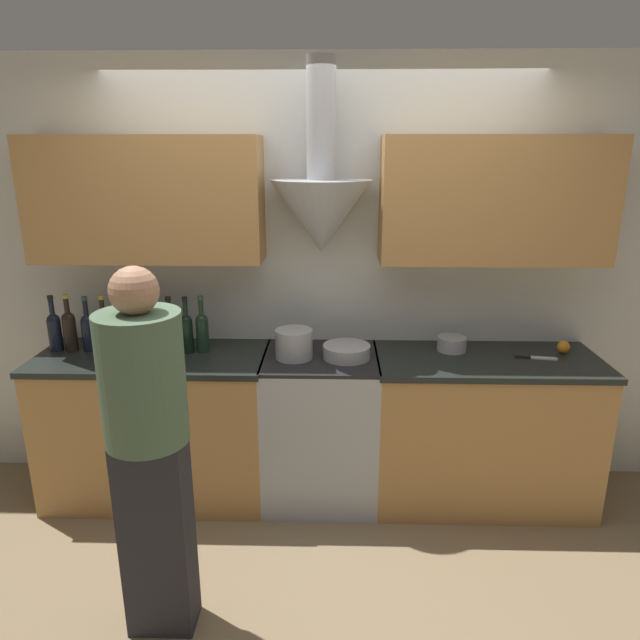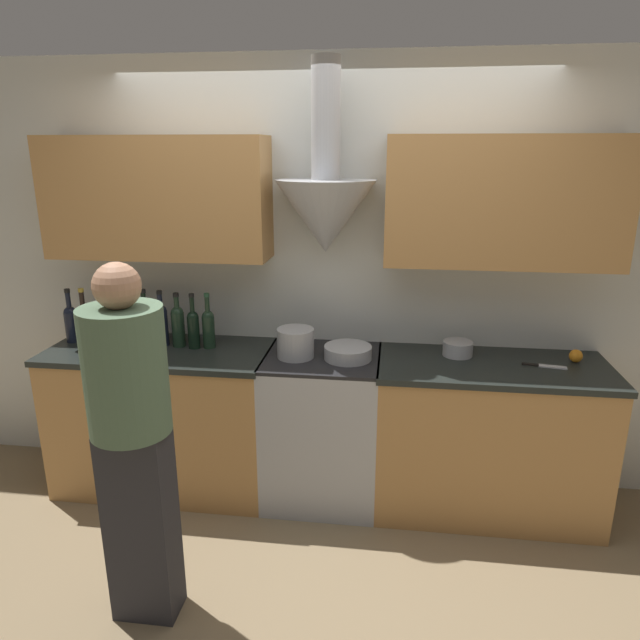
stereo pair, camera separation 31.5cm
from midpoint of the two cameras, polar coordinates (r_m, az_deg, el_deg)
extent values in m
plane|color=#847051|center=(3.45, 2.18, -20.24)|extent=(12.00, 12.00, 0.00)
cube|color=silver|center=(3.53, 3.47, 4.02)|extent=(8.40, 0.06, 2.60)
cone|color=#A8AAAF|center=(3.28, 3.36, 10.29)|extent=(0.57, 0.57, 0.41)
cylinder|color=#A8AAAF|center=(3.26, 3.52, 19.44)|extent=(0.16, 0.16, 0.64)
cube|color=#B27F47|center=(3.49, -13.49, 11.76)|extent=(1.32, 0.32, 0.70)
cube|color=#B27F47|center=(3.35, 20.56, 10.98)|extent=(1.27, 0.32, 0.70)
cube|color=#B27F47|center=(3.72, -12.88, -9.77)|extent=(1.32, 0.60, 0.88)
cube|color=black|center=(3.54, -13.36, -3.11)|extent=(1.34, 0.62, 0.03)
cube|color=#B27F47|center=(3.59, 18.83, -11.35)|extent=(1.27, 0.60, 0.88)
cube|color=black|center=(3.40, 19.56, -4.49)|extent=(1.30, 0.62, 0.03)
cube|color=#A8AAAF|center=(3.52, 2.83, -10.85)|extent=(0.67, 0.60, 0.90)
cube|color=black|center=(3.28, 2.38, -13.78)|extent=(0.47, 0.01, 0.40)
cube|color=black|center=(3.33, 2.94, -3.84)|extent=(0.67, 0.60, 0.02)
cube|color=#A8AAAF|center=(3.60, 3.28, -3.23)|extent=(0.67, 0.06, 0.10)
cylinder|color=black|center=(3.80, -21.45, -0.70)|extent=(0.08, 0.08, 0.19)
sphere|color=black|center=(3.78, -21.60, 0.68)|extent=(0.07, 0.07, 0.07)
cylinder|color=black|center=(3.76, -21.72, 1.73)|extent=(0.03, 0.03, 0.11)
cylinder|color=black|center=(3.74, -21.83, 2.71)|extent=(0.03, 0.03, 0.02)
cylinder|color=black|center=(3.76, -20.25, -0.67)|extent=(0.08, 0.08, 0.20)
sphere|color=black|center=(3.73, -20.40, 0.81)|extent=(0.07, 0.07, 0.07)
cylinder|color=black|center=(3.71, -20.51, 1.83)|extent=(0.03, 0.03, 0.10)
cylinder|color=gold|center=(3.70, -20.61, 2.78)|extent=(0.03, 0.03, 0.02)
cylinder|color=black|center=(3.71, -18.72, -0.84)|extent=(0.07, 0.07, 0.19)
sphere|color=black|center=(3.69, -18.85, 0.54)|extent=(0.07, 0.07, 0.07)
cylinder|color=black|center=(3.67, -18.96, 1.61)|extent=(0.03, 0.03, 0.11)
cylinder|color=#234C33|center=(3.65, -19.05, 2.60)|extent=(0.03, 0.03, 0.02)
cylinder|color=black|center=(3.67, -17.35, -0.69)|extent=(0.07, 0.07, 0.21)
sphere|color=black|center=(3.64, -17.49, 0.91)|extent=(0.07, 0.07, 0.07)
cylinder|color=black|center=(3.63, -17.57, 1.82)|extent=(0.03, 0.03, 0.09)
cylinder|color=gold|center=(3.61, -17.65, 2.65)|extent=(0.03, 0.03, 0.02)
cylinder|color=black|center=(3.61, -16.00, -1.03)|extent=(0.07, 0.07, 0.19)
sphere|color=black|center=(3.59, -16.12, 0.43)|extent=(0.07, 0.07, 0.07)
cylinder|color=black|center=(3.57, -16.21, 1.51)|extent=(0.03, 0.03, 0.11)
cylinder|color=black|center=(3.55, -16.30, 2.52)|extent=(0.03, 0.03, 0.02)
cylinder|color=black|center=(3.58, -14.61, -0.92)|extent=(0.07, 0.07, 0.21)
sphere|color=black|center=(3.55, -14.73, 0.71)|extent=(0.07, 0.07, 0.07)
cylinder|color=black|center=(3.53, -14.82, 1.78)|extent=(0.03, 0.03, 0.10)
cylinder|color=black|center=(3.52, -14.89, 2.78)|extent=(0.03, 0.03, 0.02)
cylinder|color=black|center=(3.56, -13.11, -0.82)|extent=(0.08, 0.08, 0.22)
sphere|color=black|center=(3.53, -13.23, 0.87)|extent=(0.07, 0.07, 0.07)
cylinder|color=black|center=(3.52, -13.29, 1.82)|extent=(0.03, 0.03, 0.09)
cylinder|color=black|center=(3.50, -13.35, 2.69)|extent=(0.03, 0.03, 0.02)
cylinder|color=black|center=(3.53, -11.53, -0.97)|extent=(0.08, 0.08, 0.21)
sphere|color=black|center=(3.50, -11.63, 0.68)|extent=(0.08, 0.08, 0.08)
cylinder|color=black|center=(3.48, -11.68, 1.61)|extent=(0.03, 0.03, 0.08)
cylinder|color=black|center=(3.47, -11.74, 2.45)|extent=(0.03, 0.03, 0.02)
cylinder|color=black|center=(3.48, -10.01, -1.27)|extent=(0.07, 0.07, 0.20)
sphere|color=black|center=(3.45, -10.09, 0.27)|extent=(0.07, 0.07, 0.07)
cylinder|color=black|center=(3.43, -10.15, 1.37)|extent=(0.03, 0.03, 0.11)
cylinder|color=black|center=(3.42, -10.20, 2.41)|extent=(0.03, 0.03, 0.02)
cylinder|color=black|center=(3.47, -8.54, -1.24)|extent=(0.07, 0.07, 0.20)
sphere|color=black|center=(3.44, -8.61, 0.31)|extent=(0.07, 0.07, 0.07)
cylinder|color=black|center=(3.42, -8.66, 1.42)|extent=(0.03, 0.03, 0.11)
cylinder|color=#234C33|center=(3.41, -8.71, 2.46)|extent=(0.03, 0.03, 0.02)
cylinder|color=#A8AAAF|center=(3.28, 0.28, -2.36)|extent=(0.21, 0.21, 0.17)
cylinder|color=#A8AAAF|center=(3.28, 5.56, -3.29)|extent=(0.27, 0.27, 0.08)
sphere|color=orange|center=(3.60, 26.56, -3.27)|extent=(0.07, 0.07, 0.07)
cylinder|color=#A8AAAF|center=(3.46, 16.18, -2.79)|extent=(0.17, 0.17, 0.09)
cube|color=silver|center=(3.47, 24.71, -4.32)|extent=(0.15, 0.06, 0.01)
cube|color=black|center=(3.45, 22.77, -4.17)|extent=(0.09, 0.04, 0.01)
cube|color=#28282D|center=(2.78, -14.14, -19.30)|extent=(0.29, 0.19, 0.93)
cylinder|color=#4C664C|center=(2.43, -15.38, -5.04)|extent=(0.34, 0.34, 0.54)
sphere|color=#AD7A5B|center=(2.32, -16.06, 3.25)|extent=(0.19, 0.19, 0.19)
camera|label=1|loc=(0.16, -87.14, 0.86)|focal=32.00mm
camera|label=2|loc=(0.16, 92.86, -0.86)|focal=32.00mm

